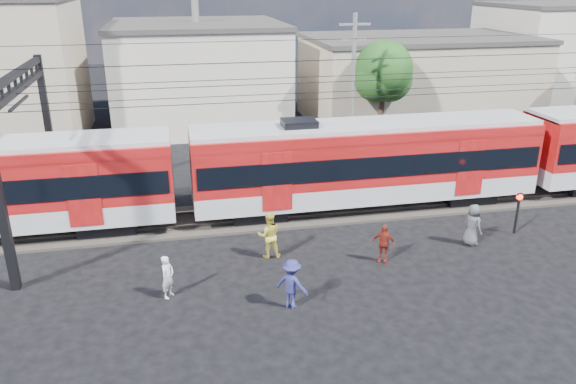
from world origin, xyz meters
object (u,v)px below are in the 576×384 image
(commuter_train, at_px, (371,160))
(pedestrian_a, at_px, (168,277))
(crossing_signal, at_px, (518,206))
(pedestrian_c, at_px, (292,284))

(commuter_train, bearing_deg, pedestrian_a, -146.77)
(commuter_train, distance_m, crossing_signal, 6.66)
(pedestrian_c, bearing_deg, commuter_train, -86.52)
(commuter_train, xyz_separation_m, pedestrian_a, (-9.40, -6.16, -1.63))
(commuter_train, relative_size, pedestrian_c, 28.82)
(commuter_train, xyz_separation_m, crossing_signal, (5.21, -4.00, -1.13))
(pedestrian_c, bearing_deg, crossing_signal, -122.31)
(commuter_train, distance_m, pedestrian_c, 9.50)
(pedestrian_a, bearing_deg, pedestrian_c, -74.87)
(pedestrian_a, height_order, crossing_signal, crossing_signal)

